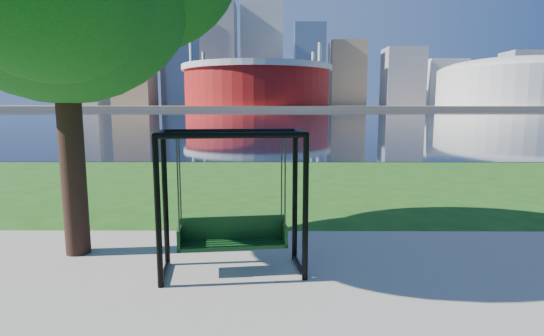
{
  "coord_description": "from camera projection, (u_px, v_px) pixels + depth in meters",
  "views": [
    {
      "loc": [
        0.03,
        -6.71,
        2.53
      ],
      "look_at": [
        -0.02,
        0.0,
        1.53
      ],
      "focal_mm": 28.0,
      "sensor_mm": 36.0,
      "label": 1
    }
  ],
  "objects": [
    {
      "name": "ground",
      "position": [
        273.0,
        259.0,
        7.01
      ],
      "size": [
        900.0,
        900.0,
        0.0
      ],
      "primitive_type": "plane",
      "color": "#1E5114",
      "rests_on": "ground"
    },
    {
      "name": "path",
      "position": [
        273.0,
        270.0,
        6.51
      ],
      "size": [
        120.0,
        4.0,
        0.03
      ],
      "primitive_type": "cube",
      "color": "#9E937F",
      "rests_on": "ground"
    },
    {
      "name": "river",
      "position": [
        275.0,
        115.0,
        107.89
      ],
      "size": [
        900.0,
        180.0,
        0.02
      ],
      "primitive_type": "cube",
      "color": "black",
      "rests_on": "ground"
    },
    {
      "name": "far_bank",
      "position": [
        275.0,
        107.0,
        309.52
      ],
      "size": [
        900.0,
        228.0,
        2.0
      ],
      "primitive_type": "cube",
      "color": "#937F60",
      "rests_on": "ground"
    },
    {
      "name": "stadium",
      "position": [
        257.0,
        84.0,
        237.41
      ],
      "size": [
        83.0,
        83.0,
        32.0
      ],
      "color": "maroon",
      "rests_on": "far_bank"
    },
    {
      "name": "arena",
      "position": [
        517.0,
        81.0,
        236.17
      ],
      "size": [
        84.0,
        84.0,
        26.56
      ],
      "color": "beige",
      "rests_on": "far_bank"
    },
    {
      "name": "skyline",
      "position": [
        269.0,
        60.0,
        317.65
      ],
      "size": [
        392.0,
        66.0,
        96.5
      ],
      "color": "gray",
      "rests_on": "far_bank"
    },
    {
      "name": "swing",
      "position": [
        232.0,
        206.0,
        6.29
      ],
      "size": [
        2.22,
        1.19,
        2.17
      ],
      "rotation": [
        0.0,
        0.0,
        0.13
      ],
      "color": "black",
      "rests_on": "ground"
    }
  ]
}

